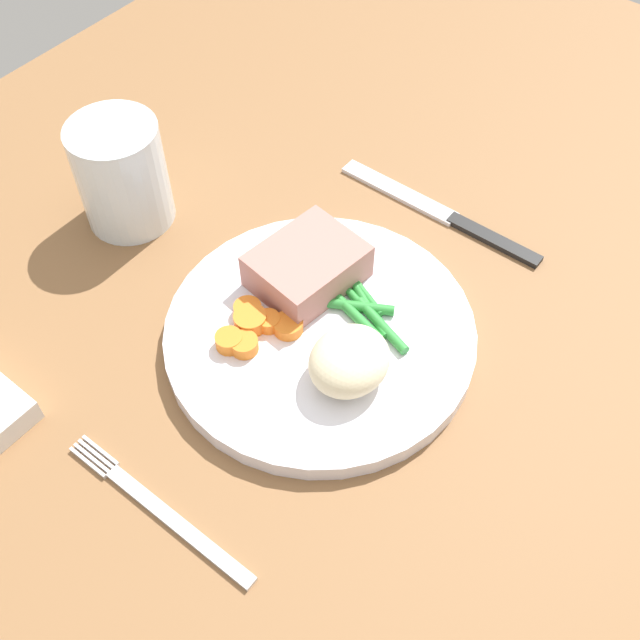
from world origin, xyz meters
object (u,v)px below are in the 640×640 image
Objects in this scene: knife at (443,214)px; water_glass at (123,180)px; meat_portion at (307,266)px; dinner_plate at (320,334)px; fork at (160,510)px.

water_glass is at bearing 128.70° from knife.
dinner_plate is at bearing -130.60° from meat_portion.
dinner_plate is at bearing -91.85° from water_glass.
water_glass is (18.74, 22.27, 3.97)cm from fork.
water_glass is (0.71, 22.01, 3.37)cm from dinner_plate.
meat_portion is 15.38cm from knife.
fork is at bearing -130.08° from water_glass.
water_glass is (-17.08, 22.29, 3.97)cm from knife.
dinner_plate is 5.60cm from meat_portion.
fork is 29.37cm from water_glass.
knife is (17.79, -0.29, -0.60)cm from dinner_plate.
dinner_plate is 22.28cm from water_glass.
dinner_plate is 1.47× the size of fork.
water_glass reaches higher than meat_portion.
knife is at bearing -15.85° from meat_portion.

